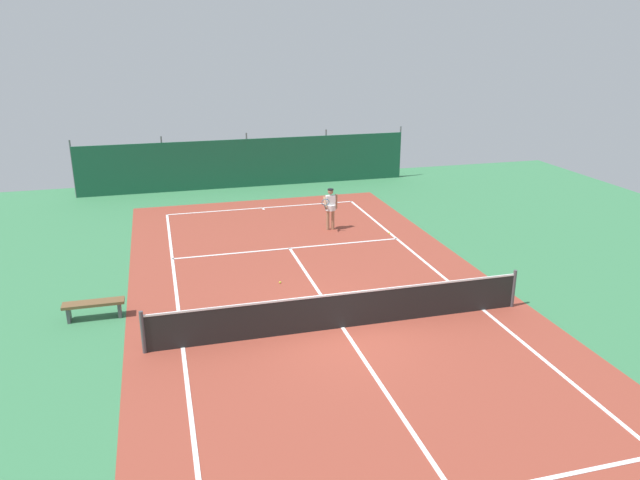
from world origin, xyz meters
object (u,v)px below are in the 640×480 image
(tennis_net, at_px, (343,310))
(tennis_ball_near_player, at_px, (389,233))
(tennis_ball_midcourt, at_px, (280,282))
(courtside_bench, at_px, (94,306))
(parked_car, at_px, (194,163))
(tennis_player, at_px, (330,206))

(tennis_net, height_order, tennis_ball_near_player, tennis_net)
(tennis_ball_near_player, bearing_deg, tennis_net, -120.03)
(tennis_net, xyz_separation_m, tennis_ball_midcourt, (-0.98, 3.36, -0.48))
(tennis_ball_near_player, relative_size, courtside_bench, 0.04)
(parked_car, bearing_deg, tennis_ball_midcourt, -77.79)
(tennis_net, height_order, courtside_bench, tennis_net)
(tennis_net, relative_size, tennis_ball_midcourt, 153.33)
(parked_car, bearing_deg, tennis_ball_near_player, -53.74)
(tennis_net, distance_m, tennis_ball_near_player, 8.12)
(tennis_net, xyz_separation_m, courtside_bench, (-6.31, 2.29, -0.14))
(tennis_net, xyz_separation_m, parked_car, (-2.45, 18.47, 0.33))
(tennis_player, bearing_deg, parked_car, -61.77)
(tennis_player, bearing_deg, tennis_ball_midcourt, 62.73)
(tennis_player, xyz_separation_m, courtside_bench, (-8.33, -5.87, -0.59))
(tennis_ball_midcourt, distance_m, parked_car, 15.20)
(parked_car, relative_size, courtside_bench, 2.74)
(tennis_ball_near_player, bearing_deg, tennis_ball_midcourt, -144.00)
(tennis_player, bearing_deg, tennis_net, 80.84)
(tennis_net, height_order, tennis_ball_midcourt, tennis_net)
(tennis_player, height_order, tennis_ball_near_player, tennis_player)
(parked_car, distance_m, courtside_bench, 16.64)
(tennis_ball_midcourt, bearing_deg, parked_car, 95.57)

